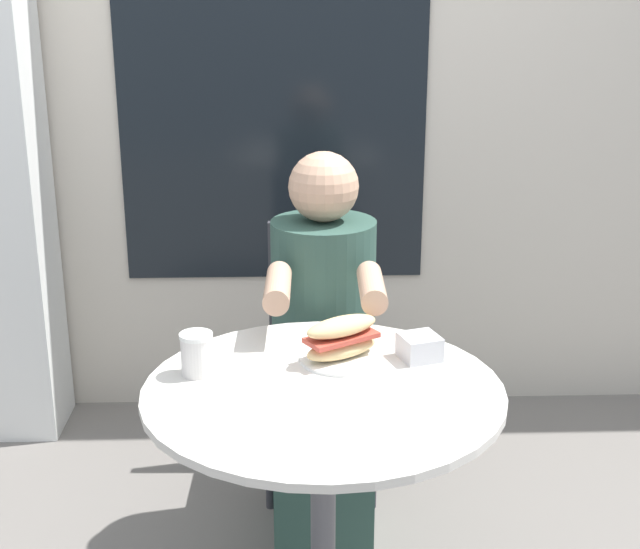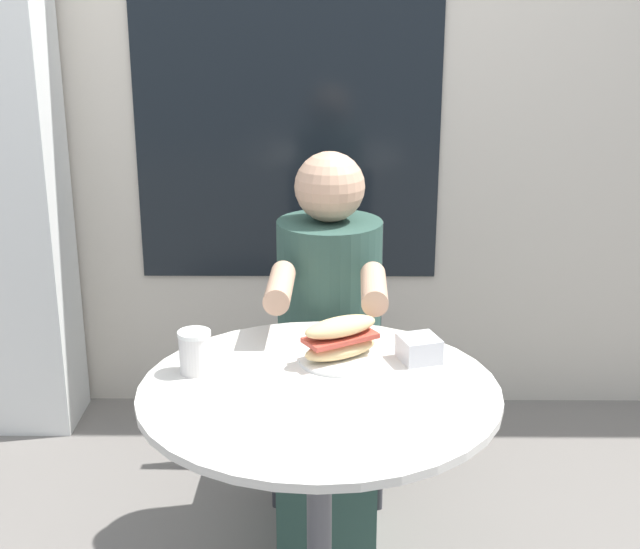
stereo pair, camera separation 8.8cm
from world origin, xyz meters
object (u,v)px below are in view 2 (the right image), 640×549
object	(u,v)px
diner_chair	(330,329)
seated_diner	(329,372)
drink_cup	(195,352)
cafe_table	(319,462)
sandwich_on_plate	(340,342)

from	to	relation	value
diner_chair	seated_diner	world-z (taller)	seated_diner
diner_chair	drink_cup	world-z (taller)	diner_chair
cafe_table	sandwich_on_plate	bearing A→B (deg)	71.84
cafe_table	sandwich_on_plate	distance (m)	0.29
seated_diner	sandwich_on_plate	bearing A→B (deg)	95.09
cafe_table	diner_chair	xyz separation A→B (m)	(0.03, 0.93, -0.03)
drink_cup	diner_chair	bearing A→B (deg)	69.33
cafe_table	drink_cup	size ratio (longest dim) A/B	8.03
drink_cup	cafe_table	bearing A→B (deg)	-15.65
cafe_table	diner_chair	size ratio (longest dim) A/B	0.95
cafe_table	sandwich_on_plate	size ratio (longest dim) A/B	4.04
cafe_table	diner_chair	distance (m)	0.93
cafe_table	drink_cup	world-z (taller)	drink_cup
diner_chair	sandwich_on_plate	xyz separation A→B (m)	(0.02, -0.78, 0.28)
sandwich_on_plate	drink_cup	size ratio (longest dim) A/B	1.99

